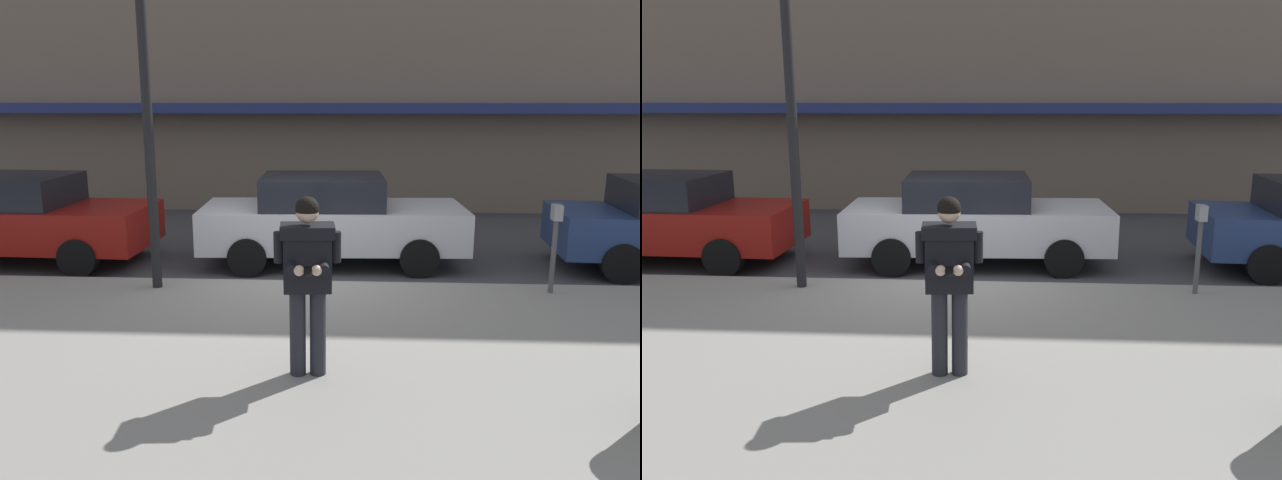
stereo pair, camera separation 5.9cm
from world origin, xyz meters
TOP-DOWN VIEW (x-y plane):
  - ground_plane at (0.00, 0.00)m, footprint 80.00×80.00m
  - sidewalk at (1.00, -2.85)m, footprint 32.00×5.30m
  - curb_paint_line at (1.00, 0.05)m, footprint 28.00×0.12m
  - parked_sedan_near at (-5.05, 1.17)m, footprint 4.56×2.04m
  - parked_sedan_mid at (0.40, 1.38)m, footprint 4.57×2.07m
  - man_texting_on_phone at (0.37, -3.47)m, footprint 0.65×0.60m
  - street_lamp_post at (-2.06, -0.65)m, footprint 0.36×0.36m
  - parking_meter at (3.61, -0.60)m, footprint 0.12×0.18m

SIDE VIEW (x-z plane):
  - ground_plane at x=0.00m, z-range 0.00..0.00m
  - curb_paint_line at x=1.00m, z-range 0.00..0.01m
  - sidewalk at x=1.00m, z-range 0.00..0.14m
  - parked_sedan_near at x=-5.05m, z-range 0.02..1.56m
  - parked_sedan_mid at x=0.40m, z-range 0.02..1.56m
  - parking_meter at x=3.61m, z-range 0.33..1.60m
  - man_texting_on_phone at x=0.37m, z-range 0.35..2.15m
  - street_lamp_post at x=-2.06m, z-range 0.70..5.58m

